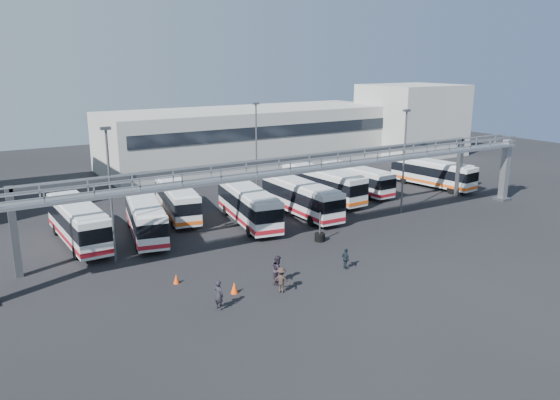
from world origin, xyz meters
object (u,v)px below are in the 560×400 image
bus_9 (433,173)px  cone_right (176,279)px  tire_stack (320,236)px  bus_4 (248,204)px  cone_left (234,288)px  bus_5 (301,197)px  bus_3 (177,199)px  light_pole_back (256,143)px  bus_6 (323,183)px  pedestrian_d (346,259)px  pedestrian_b (278,270)px  pedestrian_a (219,295)px  pedestrian_c (281,280)px  light_pole_left (110,189)px  bus_1 (78,222)px  bus_7 (356,179)px  light_pole_mid (404,156)px  bus_2 (145,217)px

bus_9 → cone_right: (-36.66, -11.25, -1.45)m
cone_right → tire_stack: (13.54, 2.09, 0.09)m
bus_4 → cone_left: 15.58m
bus_5 → bus_9: (20.07, 1.81, -0.08)m
cone_right → bus_3: bearing=68.1°
light_pole_back → bus_4: (-6.71, -10.34, -3.84)m
bus_3 → bus_9: 30.79m
bus_6 → pedestrian_d: size_ratio=7.39×
bus_5 → pedestrian_b: bearing=-128.0°
pedestrian_a → pedestrian_b: bearing=-91.0°
cone_left → bus_5: bearing=42.9°
bus_6 → pedestrian_c: bearing=-136.0°
bus_3 → cone_left: 19.18m
light_pole_left → pedestrian_b: 13.56m
bus_1 → bus_7: size_ratio=1.12×
light_pole_mid → cone_right: light_pole_mid is taller
light_pole_left → bus_2: bearing=51.1°
bus_9 → pedestrian_b: bearing=-161.2°
bus_5 → cone_right: 19.15m
bus_5 → tire_stack: bus_5 is taller
light_pole_back → bus_2: size_ratio=0.93×
bus_1 → bus_4: 14.76m
light_pole_mid → cone_right: 26.60m
bus_3 → bus_5: size_ratio=0.98×
light_pole_back → tire_stack: 19.06m
light_pole_left → pedestrian_a: size_ratio=5.51×
light_pole_left → bus_6: (24.24, 7.12, -3.82)m
bus_7 → bus_9: bearing=-16.6°
bus_7 → tire_stack: bus_7 is taller
bus_2 → bus_5: size_ratio=0.99×
bus_7 → bus_9: (9.62, -2.48, 0.07)m
light_pole_mid → bus_6: (-3.76, 8.12, -3.82)m
bus_4 → pedestrian_c: 15.68m
bus_2 → cone_left: size_ratio=14.22×
light_pole_left → pedestrian_d: (13.90, -9.92, -4.95)m
cone_right → bus_9: bearing=17.1°
bus_4 → pedestrian_a: size_ratio=6.22×
bus_1 → pedestrian_c: bus_1 is taller
bus_5 → bus_6: (5.22, 3.63, 0.05)m
bus_2 → bus_4: 9.39m
bus_4 → cone_right: bus_4 is taller
bus_4 → bus_6: size_ratio=1.00×
light_pole_mid → light_pole_back: bearing=118.1°
light_pole_left → bus_5: (19.02, 3.49, -3.87)m
pedestrian_c → cone_left: 3.11m
bus_7 → bus_5: bearing=-159.8°
light_pole_back → pedestrian_a: (-16.80, -25.07, -4.80)m
light_pole_left → pedestrian_a: light_pole_left is taller
bus_4 → bus_6: bearing=27.4°
light_pole_left → bus_4: 14.31m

